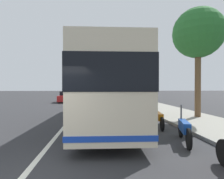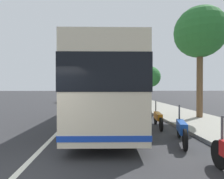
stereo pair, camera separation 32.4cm
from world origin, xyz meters
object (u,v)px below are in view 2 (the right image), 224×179
at_px(coach_bus, 107,87).
at_px(roadside_tree_far_block, 150,77).
at_px(motorcycle_nearest_curb, 158,118).
at_px(motorcycle_mid_row, 146,110).
at_px(car_behind_bus, 90,92).
at_px(roadside_tree_mid_block, 200,33).
at_px(car_side_street, 104,95).
at_px(car_ahead_same_lane, 105,92).
at_px(motorcycle_angled, 182,129).
at_px(car_far_distant, 71,97).

xyz_separation_m(coach_bus, roadside_tree_far_block, (11.75, -5.76, 1.32)).
bearing_deg(motorcycle_nearest_curb, coach_bus, 57.51).
xyz_separation_m(motorcycle_nearest_curb, roadside_tree_far_block, (13.78, -3.33, 2.82)).
xyz_separation_m(motorcycle_mid_row, car_behind_bus, (43.65, 6.60, 0.24)).
xyz_separation_m(car_behind_bus, roadside_tree_mid_block, (-44.56, -9.71, 4.57)).
xyz_separation_m(coach_bus, car_side_street, (18.56, 0.00, -1.25)).
distance_m(car_ahead_same_lane, roadside_tree_mid_block, 43.39).
bearing_deg(car_side_street, roadside_tree_mid_block, -164.44).
xyz_separation_m(car_ahead_same_lane, roadside_tree_far_block, (-31.14, -5.27, 2.62)).
height_order(motorcycle_nearest_curb, car_side_street, car_side_street).
bearing_deg(roadside_tree_mid_block, car_behind_bus, 12.29).
bearing_deg(roadside_tree_mid_block, motorcycle_angled, 145.22).
distance_m(car_far_distant, car_side_street, 6.33).
bearing_deg(car_ahead_same_lane, car_side_street, 176.09).
height_order(motorcycle_nearest_curb, car_behind_bus, car_behind_bus).
bearing_deg(motorcycle_mid_row, car_far_distant, 22.37).
relative_size(car_side_street, roadside_tree_far_block, 0.90).
bearing_deg(roadside_tree_far_block, roadside_tree_mid_block, 179.54).
distance_m(motorcycle_mid_row, car_behind_bus, 44.15).
bearing_deg(coach_bus, car_far_distant, 19.96).
distance_m(motorcycle_mid_row, roadside_tree_mid_block, 5.79).
bearing_deg(roadside_tree_mid_block, car_side_street, 17.01).
bearing_deg(motorcycle_mid_row, car_side_street, 2.38).
distance_m(coach_bus, roadside_tree_mid_block, 6.55).
bearing_deg(motorcycle_nearest_curb, roadside_tree_mid_block, -49.83).
bearing_deg(coach_bus, motorcycle_mid_row, -67.09).
distance_m(motorcycle_nearest_curb, car_far_distant, 17.59).
relative_size(motorcycle_mid_row, car_far_distant, 0.47).
bearing_deg(roadside_tree_far_block, car_far_distant, 76.99).
bearing_deg(motorcycle_angled, car_behind_bus, 24.14).
relative_size(motorcycle_angled, roadside_tree_mid_block, 0.30).
xyz_separation_m(motorcycle_angled, car_side_street, (23.11, 2.47, 0.23)).
distance_m(car_behind_bus, roadside_tree_far_block, 34.39).
height_order(car_ahead_same_lane, roadside_tree_mid_block, roadside_tree_mid_block).
height_order(motorcycle_angled, motorcycle_mid_row, motorcycle_angled).
bearing_deg(motorcycle_angled, roadside_tree_far_block, 5.19).
height_order(coach_bus, car_side_street, coach_bus).
height_order(car_far_distant, roadside_tree_mid_block, roadside_tree_mid_block).
distance_m(motorcycle_angled, car_ahead_same_lane, 47.48).
distance_m(motorcycle_angled, roadside_tree_far_block, 16.87).
relative_size(car_behind_bus, roadside_tree_mid_block, 0.68).
height_order(car_side_street, roadside_tree_mid_block, roadside_tree_mid_block).
xyz_separation_m(motorcycle_angled, car_behind_bus, (49.17, 6.51, 0.21)).
bearing_deg(car_ahead_same_lane, roadside_tree_mid_block, -175.87).
relative_size(motorcycle_nearest_curb, car_ahead_same_lane, 0.47).
xyz_separation_m(coach_bus, motorcycle_angled, (-4.55, -2.47, -1.48)).
relative_size(motorcycle_nearest_curb, car_side_street, 0.52).
xyz_separation_m(motorcycle_mid_row, roadside_tree_far_block, (10.79, -3.20, 2.83)).
height_order(motorcycle_angled, roadside_tree_mid_block, roadside_tree_mid_block).
bearing_deg(car_behind_bus, roadside_tree_far_block, 13.32).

